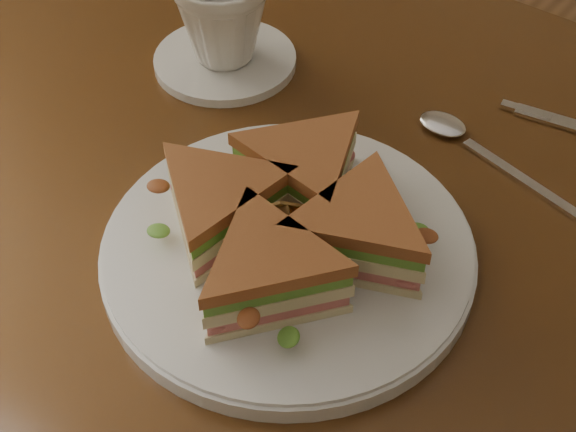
{
  "coord_description": "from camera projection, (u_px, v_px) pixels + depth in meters",
  "views": [
    {
      "loc": [
        0.23,
        -0.42,
        1.25
      ],
      "look_at": [
        -0.04,
        -0.08,
        0.8
      ],
      "focal_mm": 50.0,
      "sensor_mm": 36.0,
      "label": 1
    }
  ],
  "objects": [
    {
      "name": "coffee_cup",
      "position": [
        222.0,
        19.0,
        0.81
      ],
      "size": [
        0.13,
        0.13,
        0.09
      ],
      "primitive_type": "imported",
      "rotation": [
        0.0,
        0.0,
        -0.41
      ],
      "color": "silver",
      "rests_on": "saucer"
    },
    {
      "name": "crisps_mound",
      "position": [
        288.0,
        224.0,
        0.63
      ],
      "size": [
        0.09,
        0.09,
        0.05
      ],
      "primitive_type": null,
      "color": "#D0651A",
      "rests_on": "plate"
    },
    {
      "name": "table",
      "position": [
        375.0,
        296.0,
        0.76
      ],
      "size": [
        1.2,
        0.8,
        0.75
      ],
      "color": "#351D0C",
      "rests_on": "ground"
    },
    {
      "name": "plate",
      "position": [
        288.0,
        252.0,
        0.66
      ],
      "size": [
        0.31,
        0.31,
        0.02
      ],
      "primitive_type": "cylinder",
      "color": "silver",
      "rests_on": "table"
    },
    {
      "name": "spoon",
      "position": [
        461.0,
        137.0,
        0.76
      ],
      "size": [
        0.18,
        0.06,
        0.01
      ],
      "rotation": [
        0.0,
        0.0,
        -0.21
      ],
      "color": "silver",
      "rests_on": "table"
    },
    {
      "name": "saucer",
      "position": [
        225.0,
        60.0,
        0.85
      ],
      "size": [
        0.15,
        0.15,
        0.01
      ],
      "primitive_type": "cylinder",
      "color": "silver",
      "rests_on": "table"
    },
    {
      "name": "sandwich_wedges",
      "position": [
        288.0,
        220.0,
        0.63
      ],
      "size": [
        0.27,
        0.27,
        0.06
      ],
      "color": "beige",
      "rests_on": "plate"
    }
  ]
}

